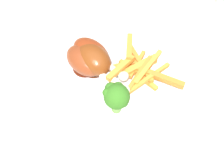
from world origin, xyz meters
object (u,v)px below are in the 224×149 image
(chicken_drumstick_extra, at_px, (86,62))
(broccoli_floret_front, at_px, (116,96))
(dinner_plate, at_px, (112,83))
(chicken_drumstick_near, at_px, (93,54))
(carrot_fries_pile, at_px, (138,68))
(chicken_drumstick_far, at_px, (95,61))
(dining_table, at_px, (145,130))

(chicken_drumstick_extra, bearing_deg, broccoli_floret_front, -169.75)
(dinner_plate, xyz_separation_m, chicken_drumstick_near, (0.06, 0.02, 0.03))
(broccoli_floret_front, height_order, chicken_drumstick_extra, broccoli_floret_front)
(broccoli_floret_front, distance_m, chicken_drumstick_near, 0.12)
(carrot_fries_pile, bearing_deg, broccoli_floret_front, 128.96)
(dinner_plate, xyz_separation_m, chicken_drumstick_far, (0.04, 0.02, 0.03))
(chicken_drumstick_near, bearing_deg, broccoli_floret_front, -179.56)
(chicken_drumstick_near, distance_m, chicken_drumstick_far, 0.02)
(dinner_plate, bearing_deg, chicken_drumstick_near, 16.51)
(dining_table, bearing_deg, chicken_drumstick_far, 33.54)
(chicken_drumstick_near, xyz_separation_m, chicken_drumstick_extra, (-0.01, 0.02, -0.00))
(dining_table, distance_m, dinner_plate, 0.14)
(broccoli_floret_front, relative_size, carrot_fries_pile, 0.47)
(broccoli_floret_front, xyz_separation_m, chicken_drumstick_near, (0.11, 0.00, -0.02))
(carrot_fries_pile, xyz_separation_m, chicken_drumstick_near, (0.06, 0.07, 0.01))
(dinner_plate, relative_size, chicken_drumstick_near, 2.12)
(broccoli_floret_front, relative_size, chicken_drumstick_far, 0.46)
(broccoli_floret_front, bearing_deg, dinner_plate, -15.72)
(broccoli_floret_front, xyz_separation_m, chicken_drumstick_far, (0.10, 0.00, -0.02))
(dinner_plate, relative_size, carrot_fries_pile, 2.03)
(dining_table, distance_m, chicken_drumstick_far, 0.19)
(chicken_drumstick_far, bearing_deg, chicken_drumstick_extra, 66.29)
(dining_table, xyz_separation_m, broccoli_floret_front, (0.01, 0.07, 0.16))
(dinner_plate, height_order, broccoli_floret_front, broccoli_floret_front)
(chicken_drumstick_near, bearing_deg, chicken_drumstick_far, 171.63)
(carrot_fries_pile, relative_size, chicken_drumstick_extra, 1.02)
(dining_table, height_order, chicken_drumstick_extra, chicken_drumstick_extra)
(dinner_plate, relative_size, chicken_drumstick_far, 1.99)
(dinner_plate, distance_m, chicken_drumstick_far, 0.05)
(dinner_plate, distance_m, chicken_drumstick_near, 0.07)
(dining_table, relative_size, dinner_plate, 3.87)
(dinner_plate, height_order, chicken_drumstick_extra, chicken_drumstick_extra)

